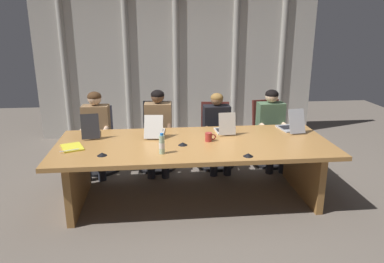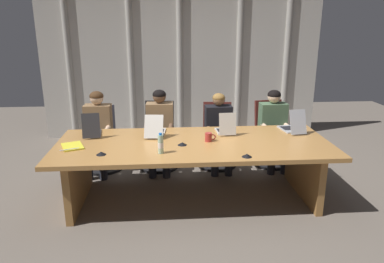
{
  "view_description": "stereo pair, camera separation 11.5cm",
  "coord_description": "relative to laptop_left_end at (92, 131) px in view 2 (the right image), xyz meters",
  "views": [
    {
      "loc": [
        -0.45,
        -4.14,
        2.14
      ],
      "look_at": [
        -0.01,
        0.12,
        0.84
      ],
      "focal_mm": 34.19,
      "sensor_mm": 36.0,
      "label": 1
    },
    {
      "loc": [
        -0.33,
        -4.15,
        2.14
      ],
      "look_at": [
        -0.01,
        0.12,
        0.84
      ],
      "focal_mm": 34.19,
      "sensor_mm": 36.0,
      "label": 2
    }
  ],
  "objects": [
    {
      "name": "ground_plane",
      "position": [
        1.26,
        -0.37,
        -0.8
      ],
      "size": [
        10.88,
        10.88,
        0.0
      ],
      "primitive_type": "plane",
      "color": "#6B6056"
    },
    {
      "name": "conference_table",
      "position": [
        1.26,
        -0.37,
        -0.22
      ],
      "size": [
        3.29,
        1.33,
        0.74
      ],
      "color": "#B77F42",
      "rests_on": "ground_plane"
    },
    {
      "name": "curtain_backdrop",
      "position": [
        1.26,
        2.35,
        0.57
      ],
      "size": [
        5.14,
        0.17,
        2.75
      ],
      "color": "beige",
      "rests_on": "ground_plane"
    },
    {
      "name": "laptop_left_end",
      "position": [
        0.0,
        0.0,
        0.0
      ],
      "size": [
        0.27,
        0.42,
        0.32
      ],
      "rotation": [
        0.0,
        0.0,
        1.71
      ],
      "color": "#2D2D33",
      "rests_on": "conference_table"
    },
    {
      "name": "laptop_left_mid",
      "position": [
        0.8,
        -0.0,
        -0.01
      ],
      "size": [
        0.27,
        0.49,
        0.28
      ],
      "rotation": [
        0.0,
        0.0,
        1.48
      ],
      "color": "beige",
      "rests_on": "conference_table"
    },
    {
      "name": "laptop_center",
      "position": [
        1.71,
        -0.02,
        -0.0
      ],
      "size": [
        0.23,
        0.36,
        0.3
      ],
      "rotation": [
        0.0,
        0.0,
        1.61
      ],
      "color": "beige",
      "rests_on": "conference_table"
    },
    {
      "name": "laptop_right_mid",
      "position": [
        2.6,
        -0.01,
        0.0
      ],
      "size": [
        0.27,
        0.46,
        0.32
      ],
      "rotation": [
        0.0,
        0.0,
        1.7
      ],
      "color": "#A8ADB7",
      "rests_on": "conference_table"
    },
    {
      "name": "office_chair_left_end",
      "position": [
        -0.03,
        0.76,
        -0.45
      ],
      "size": [
        0.6,
        0.6,
        0.92
      ],
      "rotation": [
        0.0,
        0.0,
        -1.45
      ],
      "color": "#2D2D38",
      "rests_on": "ground_plane"
    },
    {
      "name": "office_chair_left_mid",
      "position": [
        0.82,
        0.76,
        -0.44
      ],
      "size": [
        0.6,
        0.61,
        0.98
      ],
      "rotation": [
        0.0,
        0.0,
        -1.7
      ],
      "color": "black",
      "rests_on": "ground_plane"
    },
    {
      "name": "office_chair_center",
      "position": [
        1.71,
        0.76,
        -0.45
      ],
      "size": [
        0.6,
        0.6,
        0.95
      ],
      "rotation": [
        0.0,
        0.0,
        -1.69
      ],
      "color": "#511E19",
      "rests_on": "ground_plane"
    },
    {
      "name": "office_chair_right_mid",
      "position": [
        2.57,
        0.76,
        -0.44
      ],
      "size": [
        0.6,
        0.61,
        0.97
      ],
      "rotation": [
        0.0,
        0.0,
        -1.42
      ],
      "color": "#511E19",
      "rests_on": "ground_plane"
    },
    {
      "name": "person_left_end",
      "position": [
        -0.04,
        0.6,
        -0.13
      ],
      "size": [
        0.4,
        0.55,
        1.19
      ],
      "rotation": [
        0.0,
        0.0,
        -1.61
      ],
      "color": "olive",
      "rests_on": "ground_plane"
    },
    {
      "name": "person_left_mid",
      "position": [
        0.85,
        0.61,
        -0.12
      ],
      "size": [
        0.42,
        0.56,
        1.2
      ],
      "rotation": [
        0.0,
        0.0,
        -1.62
      ],
      "color": "olive",
      "rests_on": "ground_plane"
    },
    {
      "name": "person_center",
      "position": [
        1.72,
        0.6,
        -0.16
      ],
      "size": [
        0.41,
        0.55,
        1.13
      ],
      "rotation": [
        0.0,
        0.0,
        -1.55
      ],
      "color": "black",
      "rests_on": "ground_plane"
    },
    {
      "name": "person_right_mid",
      "position": [
        2.55,
        0.6,
        -0.13
      ],
      "size": [
        0.41,
        0.55,
        1.17
      ],
      "rotation": [
        0.0,
        0.0,
        -1.55
      ],
      "color": "#4C6B4C",
      "rests_on": "ground_plane"
    },
    {
      "name": "water_bottle_primary",
      "position": [
        0.87,
        -0.72,
        0.04
      ],
      "size": [
        0.06,
        0.06,
        0.23
      ],
      "color": "#ADD1B2",
      "rests_on": "conference_table"
    },
    {
      "name": "coffee_mug_near",
      "position": [
        1.45,
        -0.34,
        -0.01
      ],
      "size": [
        0.13,
        0.08,
        0.11
      ],
      "color": "#B2332D",
      "rests_on": "conference_table"
    },
    {
      "name": "conference_mic_left_side",
      "position": [
        0.23,
        -0.71,
        -0.04
      ],
      "size": [
        0.11,
        0.11,
        0.03
      ],
      "primitive_type": "cone",
      "color": "black",
      "rests_on": "conference_table"
    },
    {
      "name": "conference_mic_middle",
      "position": [
        1.12,
        -0.46,
        -0.04
      ],
      "size": [
        0.11,
        0.11,
        0.03
      ],
      "primitive_type": "cone",
      "color": "black",
      "rests_on": "conference_table"
    },
    {
      "name": "conference_mic_right_side",
      "position": [
        1.8,
        -0.9,
        -0.04
      ],
      "size": [
        0.11,
        0.11,
        0.03
      ],
      "primitive_type": "cone",
      "color": "black",
      "rests_on": "conference_table"
    },
    {
      "name": "spiral_notepad",
      "position": [
        -0.15,
        -0.43,
        -0.05
      ],
      "size": [
        0.32,
        0.36,
        0.03
      ],
      "rotation": [
        0.0,
        0.0,
        0.38
      ],
      "color": "yellow",
      "rests_on": "conference_table"
    }
  ]
}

